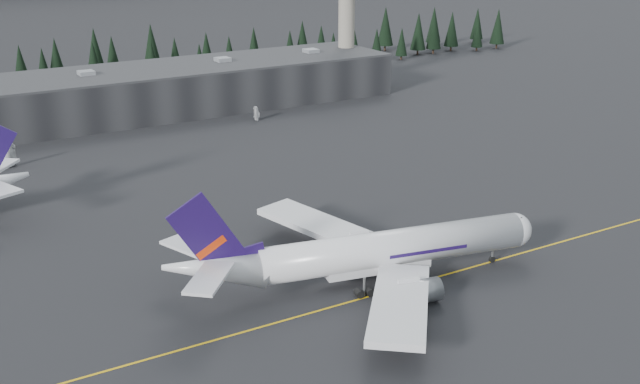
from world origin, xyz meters
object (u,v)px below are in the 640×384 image
terminal (125,94)px  jet_main (362,253)px  gse_vehicle_b (257,118)px  control_tower (347,13)px  gse_vehicle_a (11,164)px

terminal → jet_main: 122.63m
terminal → gse_vehicle_b: size_ratio=40.10×
terminal → control_tower: 76.98m
control_tower → gse_vehicle_b: bearing=-150.1°
gse_vehicle_a → gse_vehicle_b: (66.40, 9.40, -0.11)m
terminal → gse_vehicle_a: (-37.32, -32.76, -5.51)m
jet_main → gse_vehicle_b: jet_main is taller
terminal → gse_vehicle_b: terminal is taller
gse_vehicle_a → terminal: bearing=16.8°
jet_main → gse_vehicle_b: 104.43m
gse_vehicle_a → gse_vehicle_b: size_ratio=1.42×
jet_main → control_tower: bearing=69.5°
gse_vehicle_b → control_tower: bearing=118.8°
gse_vehicle_a → jet_main: bearing=-93.7°
jet_main → gse_vehicle_a: size_ratio=10.53×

